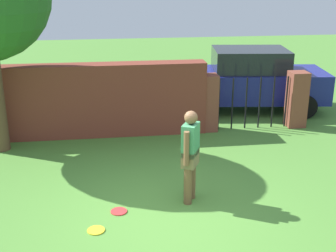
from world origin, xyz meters
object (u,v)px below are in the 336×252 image
car (249,80)px  frisbee_yellow (96,230)px  person (190,152)px  frisbee_red (119,211)px

car → frisbee_yellow: 7.24m
frisbee_yellow → person: bearing=25.4°
car → frisbee_red: car is taller
person → frisbee_red: size_ratio=6.00×
frisbee_red → frisbee_yellow: bearing=-124.9°
car → person: bearing=-110.2°
frisbee_red → frisbee_yellow: (-0.37, -0.52, 0.00)m
car → frisbee_red: size_ratio=16.20×
frisbee_yellow → car: bearing=54.3°
person → car: size_ratio=0.37×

